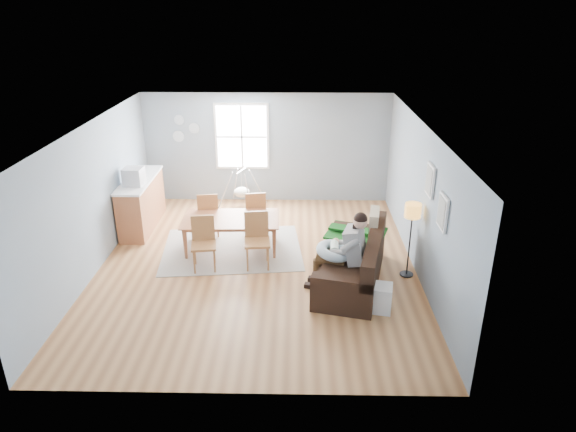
{
  "coord_description": "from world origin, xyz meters",
  "views": [
    {
      "loc": [
        0.76,
        -8.72,
        4.73
      ],
      "look_at": [
        0.59,
        0.07,
        1.0
      ],
      "focal_mm": 32.0,
      "sensor_mm": 36.0,
      "label": 1
    }
  ],
  "objects_px": {
    "chair_sw": "(203,239)",
    "chair_nw": "(208,211)",
    "chair_se": "(257,235)",
    "counter": "(142,203)",
    "toddler": "(353,235)",
    "dining_table": "(232,234)",
    "storage_cube": "(379,298)",
    "chair_ne": "(255,210)",
    "sofa": "(355,265)",
    "baby_swing": "(242,191)",
    "father": "(345,249)",
    "floor_lamp": "(412,217)",
    "monitor": "(133,176)"
  },
  "relations": [
    {
      "from": "chair_nw",
      "to": "dining_table",
      "type": "bearing_deg",
      "value": -48.24
    },
    {
      "from": "chair_sw",
      "to": "chair_ne",
      "type": "distance_m",
      "value": 1.7
    },
    {
      "from": "chair_ne",
      "to": "monitor",
      "type": "xyz_separation_m",
      "value": [
        -2.54,
        0.02,
        0.73
      ]
    },
    {
      "from": "toddler",
      "to": "chair_ne",
      "type": "distance_m",
      "value": 2.59
    },
    {
      "from": "chair_sw",
      "to": "chair_nw",
      "type": "height_order",
      "value": "chair_sw"
    },
    {
      "from": "counter",
      "to": "baby_swing",
      "type": "bearing_deg",
      "value": 28.46
    },
    {
      "from": "toddler",
      "to": "baby_swing",
      "type": "distance_m",
      "value": 4.06
    },
    {
      "from": "counter",
      "to": "sofa",
      "type": "bearing_deg",
      "value": -27.93
    },
    {
      "from": "toddler",
      "to": "baby_swing",
      "type": "xyz_separation_m",
      "value": [
        -2.36,
        3.28,
        -0.39
      ]
    },
    {
      "from": "sofa",
      "to": "father",
      "type": "relative_size",
      "value": 1.68
    },
    {
      "from": "storage_cube",
      "to": "baby_swing",
      "type": "bearing_deg",
      "value": 121.31
    },
    {
      "from": "chair_sw",
      "to": "chair_ne",
      "type": "height_order",
      "value": "chair_sw"
    },
    {
      "from": "sofa",
      "to": "baby_swing",
      "type": "bearing_deg",
      "value": 124.14
    },
    {
      "from": "dining_table",
      "to": "chair_ne",
      "type": "height_order",
      "value": "chair_ne"
    },
    {
      "from": "chair_sw",
      "to": "monitor",
      "type": "bearing_deg",
      "value": 138.44
    },
    {
      "from": "toddler",
      "to": "chair_nw",
      "type": "distance_m",
      "value": 3.33
    },
    {
      "from": "floor_lamp",
      "to": "toddler",
      "type": "bearing_deg",
      "value": -179.13
    },
    {
      "from": "chair_nw",
      "to": "sofa",
      "type": "bearing_deg",
      "value": -32.66
    },
    {
      "from": "chair_nw",
      "to": "chair_ne",
      "type": "distance_m",
      "value": 1.0
    },
    {
      "from": "floor_lamp",
      "to": "chair_se",
      "type": "relative_size",
      "value": 1.34
    },
    {
      "from": "chair_sw",
      "to": "chair_ne",
      "type": "relative_size",
      "value": 1.01
    },
    {
      "from": "dining_table",
      "to": "baby_swing",
      "type": "bearing_deg",
      "value": 88.6
    },
    {
      "from": "father",
      "to": "chair_ne",
      "type": "bearing_deg",
      "value": 127.0
    },
    {
      "from": "sofa",
      "to": "chair_sw",
      "type": "bearing_deg",
      "value": 169.59
    },
    {
      "from": "father",
      "to": "chair_nw",
      "type": "distance_m",
      "value": 3.47
    },
    {
      "from": "storage_cube",
      "to": "chair_ne",
      "type": "bearing_deg",
      "value": 127.78
    },
    {
      "from": "floor_lamp",
      "to": "chair_ne",
      "type": "bearing_deg",
      "value": 149.59
    },
    {
      "from": "sofa",
      "to": "monitor",
      "type": "distance_m",
      "value": 5.0
    },
    {
      "from": "floor_lamp",
      "to": "dining_table",
      "type": "bearing_deg",
      "value": 163.64
    },
    {
      "from": "floor_lamp",
      "to": "dining_table",
      "type": "xyz_separation_m",
      "value": [
        -3.37,
        0.99,
        -0.84
      ]
    },
    {
      "from": "father",
      "to": "storage_cube",
      "type": "relative_size",
      "value": 3.21
    },
    {
      "from": "father",
      "to": "dining_table",
      "type": "bearing_deg",
      "value": 144.36
    },
    {
      "from": "father",
      "to": "baby_swing",
      "type": "relative_size",
      "value": 1.26
    },
    {
      "from": "chair_se",
      "to": "counter",
      "type": "height_order",
      "value": "counter"
    },
    {
      "from": "sofa",
      "to": "chair_se",
      "type": "height_order",
      "value": "chair_se"
    },
    {
      "from": "chair_nw",
      "to": "chair_ne",
      "type": "relative_size",
      "value": 1.0
    },
    {
      "from": "chair_sw",
      "to": "baby_swing",
      "type": "relative_size",
      "value": 0.85
    },
    {
      "from": "storage_cube",
      "to": "monitor",
      "type": "distance_m",
      "value": 5.7
    },
    {
      "from": "sofa",
      "to": "counter",
      "type": "bearing_deg",
      "value": 152.07
    },
    {
      "from": "sofa",
      "to": "baby_swing",
      "type": "relative_size",
      "value": 2.12
    },
    {
      "from": "toddler",
      "to": "dining_table",
      "type": "height_order",
      "value": "toddler"
    },
    {
      "from": "floor_lamp",
      "to": "baby_swing",
      "type": "relative_size",
      "value": 1.19
    },
    {
      "from": "chair_se",
      "to": "dining_table",
      "type": "bearing_deg",
      "value": 132.34
    },
    {
      "from": "toddler",
      "to": "dining_table",
      "type": "distance_m",
      "value": 2.58
    },
    {
      "from": "toddler",
      "to": "dining_table",
      "type": "bearing_deg",
      "value": 156.71
    },
    {
      "from": "floor_lamp",
      "to": "counter",
      "type": "relative_size",
      "value": 0.71
    },
    {
      "from": "chair_ne",
      "to": "counter",
      "type": "relative_size",
      "value": 0.5
    },
    {
      "from": "father",
      "to": "chair_ne",
      "type": "xyz_separation_m",
      "value": [
        -1.71,
        2.27,
        -0.23
      ]
    },
    {
      "from": "sofa",
      "to": "chair_se",
      "type": "relative_size",
      "value": 2.38
    },
    {
      "from": "storage_cube",
      "to": "monitor",
      "type": "bearing_deg",
      "value": 148.66
    }
  ]
}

